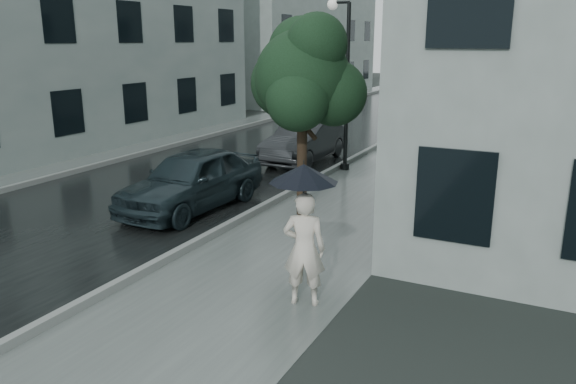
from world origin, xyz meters
The scene contains 14 objects.
ground centered at (0.00, 0.00, 0.00)m, with size 120.00×120.00×0.00m, color black.
sidewalk centered at (0.25, 12.00, 0.00)m, with size 3.50×60.00×0.01m, color slate.
kerb_near centered at (-1.57, 12.00, 0.07)m, with size 0.15×60.00×0.15m, color slate.
asphalt_road centered at (-5.08, 12.00, 0.00)m, with size 6.85×60.00×0.00m, color black.
kerb_far centered at (-8.57, 12.00, 0.07)m, with size 0.15×60.00×0.15m, color slate.
sidewalk_far centered at (-9.50, 12.00, 0.00)m, with size 1.70×60.00×0.01m, color #4C5451.
building_far_a centered at (-13.77, 8.00, 4.75)m, with size 7.02×20.00×9.50m.
building_far_b centered at (-13.77, 30.00, 4.00)m, with size 7.02×18.00×8.00m.
pedestrian centered at (1.40, -0.02, 0.90)m, with size 0.65×0.43×1.79m, color beige.
umbrella centered at (1.36, 0.02, 2.07)m, with size 1.34×1.34×1.33m.
street_tree centered at (-0.60, 4.25, 3.18)m, with size 2.78×2.53×4.55m.
lamp_post centered at (-1.51, 9.02, 2.94)m, with size 0.85×0.35×5.14m.
car_near centered at (-3.14, 3.38, 0.73)m, with size 1.71×4.25×1.45m, color #1A282D.
car_far centered at (-3.00, 9.54, 0.69)m, with size 1.45×4.16×1.37m, color #25272A.
Camera 1 is at (4.73, -7.28, 3.98)m, focal length 35.00 mm.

